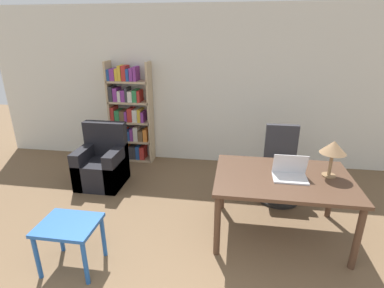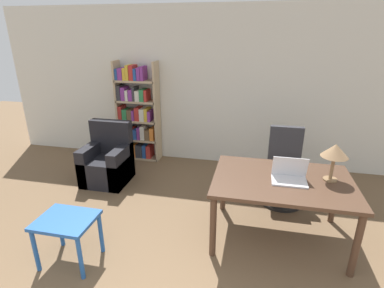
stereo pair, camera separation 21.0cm
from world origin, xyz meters
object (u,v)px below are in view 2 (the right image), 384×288
at_px(laptop, 289,176).
at_px(armchair, 108,163).
at_px(office_chair, 283,171).
at_px(table_lamp, 335,152).
at_px(desk, 282,186).
at_px(side_table_blue, 67,226).
at_px(bookshelf, 137,116).

xyz_separation_m(laptop, armchair, (-2.65, 0.91, -0.50)).
relative_size(office_chair, armchair, 1.11).
xyz_separation_m(laptop, table_lamp, (0.44, 0.11, 0.27)).
height_order(laptop, armchair, laptop).
xyz_separation_m(desk, side_table_blue, (-2.12, -0.87, -0.24)).
bearing_deg(desk, table_lamp, 10.30).
distance_m(side_table_blue, armchair, 1.81).
bearing_deg(bookshelf, office_chair, -21.22).
bearing_deg(bookshelf, laptop, -36.99).
distance_m(table_lamp, side_table_blue, 2.87).
height_order(table_lamp, armchair, table_lamp).
bearing_deg(office_chair, bookshelf, 158.78).
bearing_deg(desk, armchair, 161.11).
bearing_deg(desk, laptop, -18.67).
xyz_separation_m(side_table_blue, bookshelf, (-0.35, 2.75, 0.40)).
bearing_deg(bookshelf, side_table_blue, -82.82).
height_order(desk, office_chair, office_chair).
bearing_deg(office_chair, side_table_blue, -141.60).
distance_m(laptop, office_chair, 0.98).
bearing_deg(laptop, table_lamp, 14.20).
relative_size(armchair, bookshelf, 0.53).
height_order(desk, laptop, laptop).
bearing_deg(armchair, laptop, -18.89).
bearing_deg(desk, office_chair, 83.96).
relative_size(desk, armchair, 1.58).
relative_size(laptop, armchair, 0.38).
relative_size(table_lamp, side_table_blue, 0.74).
bearing_deg(armchair, table_lamp, -14.44).
height_order(table_lamp, office_chair, table_lamp).
bearing_deg(laptop, side_table_blue, -158.81).
relative_size(laptop, bookshelf, 0.20).
bearing_deg(office_chair, table_lamp, -63.12).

